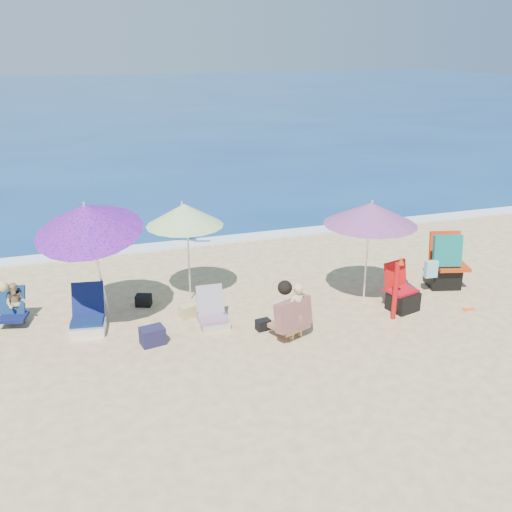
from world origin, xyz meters
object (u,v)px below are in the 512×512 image
object	(u,v)px
chair_navy	(88,319)
chair_rainbow	(213,316)
camp_chair_left	(402,296)
umbrella_blue	(87,219)
person_left	(15,303)
camp_chair_right	(444,267)
umbrella_turquoise	(371,214)
umbrella_striped	(184,215)
person_center	(294,312)
furled_umbrella	(396,285)

from	to	relation	value
chair_navy	chair_rainbow	size ratio (longest dim) A/B	1.20
chair_navy	camp_chair_left	world-z (taller)	camp_chair_left
umbrella_blue	person_left	size ratio (longest dim) A/B	2.89
chair_navy	camp_chair_right	xyz separation A→B (m)	(6.75, -0.28, 0.21)
umbrella_turquoise	camp_chair_right	world-z (taller)	umbrella_turquoise
umbrella_striped	chair_rainbow	xyz separation A→B (m)	(0.18, -1.23, -1.47)
umbrella_striped	umbrella_blue	bearing A→B (deg)	-157.02
umbrella_striped	person_left	world-z (taller)	umbrella_striped
chair_rainbow	person_center	xyz separation A→B (m)	(1.13, -0.85, 0.30)
umbrella_turquoise	umbrella_striped	xyz separation A→B (m)	(-3.11, 1.16, -0.06)
furled_umbrella	chair_rainbow	xyz separation A→B (m)	(-3.06, 0.75, -0.46)
person_left	umbrella_blue	bearing A→B (deg)	-25.42
camp_chair_left	person_center	world-z (taller)	person_center
camp_chair_right	umbrella_blue	bearing A→B (deg)	177.28
umbrella_turquoise	furled_umbrella	world-z (taller)	umbrella_turquoise
furled_umbrella	camp_chair_left	xyz separation A→B (m)	(0.32, 0.30, -0.38)
person_left	umbrella_turquoise	bearing A→B (deg)	-9.81
chair_rainbow	person_left	distance (m)	3.39
umbrella_striped	chair_rainbow	size ratio (longest dim) A/B	2.89
chair_rainbow	furled_umbrella	bearing A→B (deg)	-13.81
camp_chair_right	furled_umbrella	bearing A→B (deg)	-150.25
umbrella_blue	furled_umbrella	distance (m)	5.26
chair_rainbow	camp_chair_left	bearing A→B (deg)	-7.65
chair_rainbow	person_left	xyz separation A→B (m)	(-3.19, 1.13, 0.20)
camp_chair_right	umbrella_striped	bearing A→B (deg)	168.07
umbrella_turquoise	chair_rainbow	distance (m)	3.31
camp_chair_right	person_left	xyz separation A→B (m)	(-7.91, 0.94, -0.03)
furled_umbrella	umbrella_striped	bearing A→B (deg)	148.54
chair_navy	person_center	size ratio (longest dim) A/B	0.79
umbrella_turquoise	camp_chair_left	xyz separation A→B (m)	(0.45, -0.53, -1.44)
umbrella_striped	chair_rainbow	world-z (taller)	umbrella_striped
camp_chair_right	person_left	bearing A→B (deg)	173.23
umbrella_blue	person_center	xyz separation A→B (m)	(3.00, -1.36, -1.46)
camp_chair_left	person_center	bearing A→B (deg)	-169.97
chair_navy	chair_rainbow	distance (m)	2.08
furled_umbrella	person_left	xyz separation A→B (m)	(-6.25, 1.89, -0.26)
chair_navy	camp_chair_left	distance (m)	5.49
chair_navy	furled_umbrella	bearing A→B (deg)	-13.56
camp_chair_right	chair_navy	bearing A→B (deg)	177.62
umbrella_striped	camp_chair_right	bearing A→B (deg)	-11.93
umbrella_striped	umbrella_turquoise	bearing A→B (deg)	-20.35
umbrella_turquoise	camp_chair_right	distance (m)	2.20
camp_chair_right	person_center	world-z (taller)	camp_chair_right
umbrella_turquoise	person_center	world-z (taller)	umbrella_turquoise
umbrella_blue	furled_umbrella	xyz separation A→B (m)	(4.94, -1.26, -1.30)
furled_umbrella	person_center	xyz separation A→B (m)	(-1.93, -0.10, -0.16)
camp_chair_left	person_center	distance (m)	2.30
camp_chair_left	umbrella_blue	bearing A→B (deg)	169.63
chair_rainbow	umbrella_striped	bearing A→B (deg)	98.18
umbrella_blue	camp_chair_left	distance (m)	5.60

